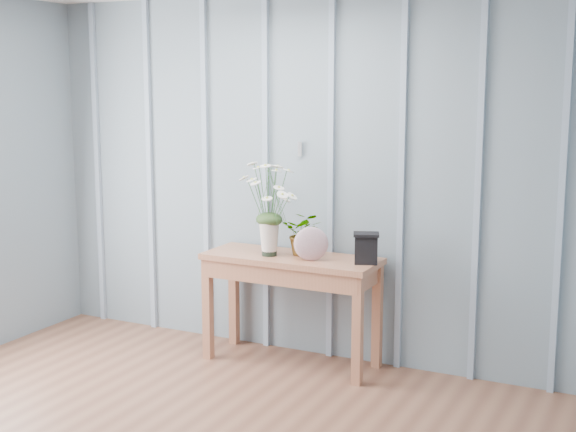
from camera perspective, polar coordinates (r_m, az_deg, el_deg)
The scene contains 6 objects.
room_shell at distance 4.36m, azimuth -6.94°, elevation 10.47°, with size 4.00×4.50×2.50m.
sideboard at distance 5.42m, azimuth 0.23°, elevation -4.03°, with size 1.20×0.45×0.75m.
daisy_vase at distance 5.34m, azimuth -1.35°, elevation 1.37°, with size 0.45×0.34×0.64m.
spider_plant at distance 5.40m, azimuth 1.16°, elevation -1.24°, with size 0.27×0.23×0.30m, color #243E1B.
felt_disc_vessel at distance 5.23m, azimuth 1.65°, elevation -1.99°, with size 0.23×0.06×0.23m, color #874C6C.
carved_box at distance 5.18m, azimuth 5.57°, elevation -2.27°, with size 0.20×0.18×0.20m.
Camera 1 is at (2.38, -2.74, 1.92)m, focal length 50.00 mm.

